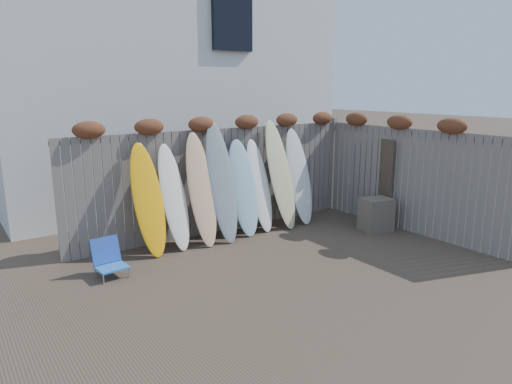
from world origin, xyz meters
TOP-DOWN VIEW (x-y plane):
  - ground at (0.00, 0.00)m, footprint 80.00×80.00m
  - back_fence at (0.06, 2.39)m, footprint 6.05×0.28m
  - right_fence at (2.99, 0.25)m, footprint 0.28×4.40m
  - house at (0.50, 6.50)m, footprint 8.50×5.50m
  - beach_chair at (-2.51, 1.46)m, footprint 0.46×0.48m
  - wooden_crate at (2.49, 0.64)m, footprint 0.65×0.58m
  - lattice_panel at (3.06, 1.19)m, footprint 0.39×1.13m
  - surfboard_0 at (-1.64, 1.99)m, footprint 0.54×0.69m
  - surfboard_1 at (-1.16, 2.02)m, footprint 0.50×0.68m
  - surfboard_2 at (-0.66, 1.96)m, footprint 0.51×0.73m
  - surfboard_3 at (-0.24, 1.94)m, footprint 0.56×0.79m
  - surfboard_4 at (0.26, 1.99)m, footprint 0.60×0.69m
  - surfboard_5 at (0.66, 2.03)m, footprint 0.47×0.65m
  - surfboard_6 at (1.14, 1.97)m, footprint 0.59×0.79m
  - surfboard_7 at (1.66, 2.00)m, footprint 0.56×0.72m

SIDE VIEW (x-z plane):
  - ground at x=0.00m, z-range 0.00..0.00m
  - beach_chair at x=-2.51m, z-range -0.02..0.54m
  - wooden_crate at x=2.49m, z-range 0.00..0.65m
  - lattice_panel at x=3.06m, z-range 0.00..1.75m
  - surfboard_5 at x=0.66m, z-range 0.00..1.78m
  - surfboard_4 at x=0.26m, z-range 0.00..1.80m
  - surfboard_1 at x=-1.16m, z-range 0.00..1.82m
  - surfboard_0 at x=-1.64m, z-range 0.00..1.87m
  - surfboard_7 at x=1.66m, z-range 0.00..1.93m
  - surfboard_2 at x=-0.66m, z-range 0.00..1.99m
  - surfboard_6 at x=1.14m, z-range 0.00..2.13m
  - surfboard_3 at x=-0.24m, z-range 0.00..2.14m
  - right_fence at x=2.99m, z-range 0.02..2.26m
  - back_fence at x=0.06m, z-range 0.06..2.30m
  - house at x=0.50m, z-range 0.04..6.36m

